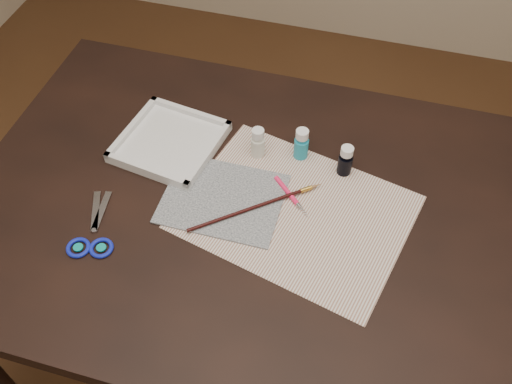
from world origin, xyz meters
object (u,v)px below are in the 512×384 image
(paper, at_px, (296,212))
(palette_tray, at_px, (170,141))
(paint_bottle_white, at_px, (258,143))
(paint_bottle_navy, at_px, (345,160))
(paint_bottle_cyan, at_px, (301,144))
(scissors, at_px, (92,224))
(canvas, at_px, (223,198))

(paper, height_order, palette_tray, palette_tray)
(paint_bottle_white, xyz_separation_m, paint_bottle_navy, (0.21, -0.00, 0.00))
(paint_bottle_cyan, bearing_deg, paint_bottle_white, -167.15)
(paper, bearing_deg, scissors, -159.57)
(scissors, bearing_deg, paint_bottle_navy, -80.86)
(canvas, xyz_separation_m, paint_bottle_navy, (0.24, 0.15, 0.04))
(paper, distance_m, paint_bottle_cyan, 0.17)
(scissors, bearing_deg, canvas, -81.92)
(canvas, bearing_deg, palette_tray, 144.38)
(canvas, distance_m, paint_bottle_white, 0.16)
(paper, distance_m, paint_bottle_navy, 0.17)
(paper, xyz_separation_m, paint_bottle_cyan, (-0.03, 0.17, 0.04))
(paint_bottle_cyan, bearing_deg, scissors, -140.22)
(paper, height_order, paint_bottle_navy, paint_bottle_navy)
(paint_bottle_cyan, bearing_deg, canvas, -127.70)
(palette_tray, bearing_deg, scissors, -105.56)
(canvas, height_order, paint_bottle_cyan, paint_bottle_cyan)
(paint_bottle_navy, bearing_deg, paper, -118.94)
(paper, xyz_separation_m, paint_bottle_white, (-0.13, 0.14, 0.04))
(paper, bearing_deg, paint_bottle_cyan, 99.54)
(paper, distance_m, palette_tray, 0.36)
(canvas, bearing_deg, scissors, -149.90)
(canvas, distance_m, scissors, 0.29)
(paper, height_order, paint_bottle_white, paint_bottle_white)
(paint_bottle_white, height_order, palette_tray, paint_bottle_white)
(paint_bottle_white, relative_size, scissors, 0.41)
(paper, bearing_deg, palette_tray, 161.24)
(palette_tray, bearing_deg, paint_bottle_navy, 4.01)
(paint_bottle_white, xyz_separation_m, scissors, (-0.29, -0.30, -0.03))
(paper, relative_size, paint_bottle_cyan, 5.72)
(canvas, height_order, paint_bottle_navy, paint_bottle_navy)
(paint_bottle_white, distance_m, palette_tray, 0.21)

